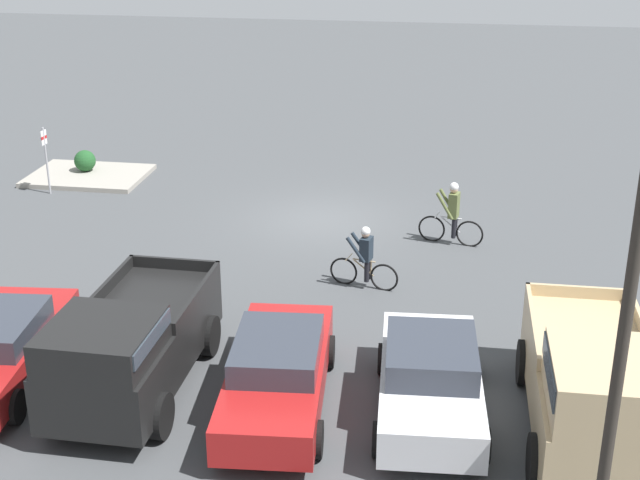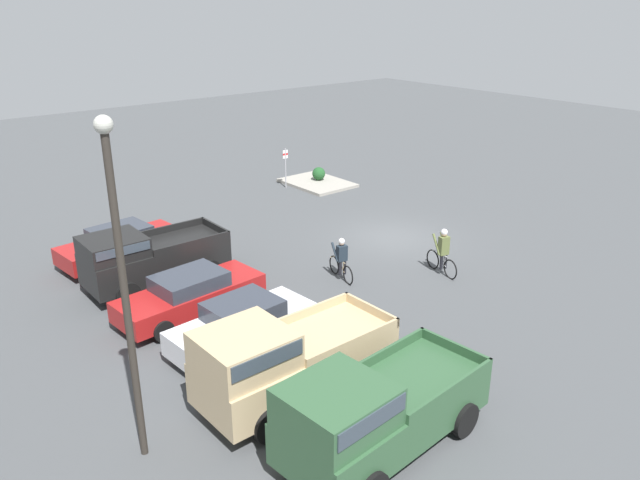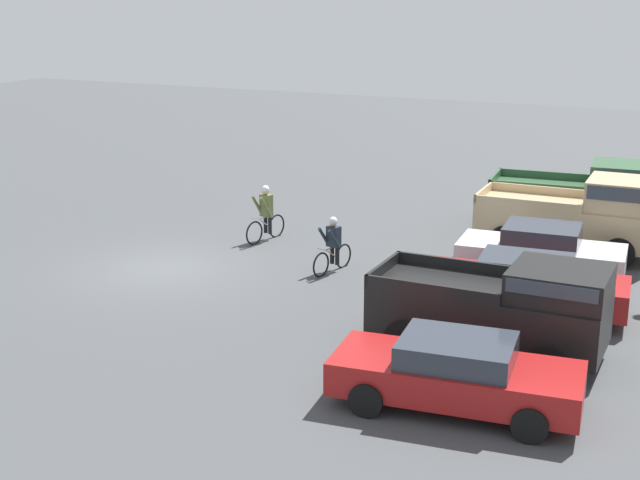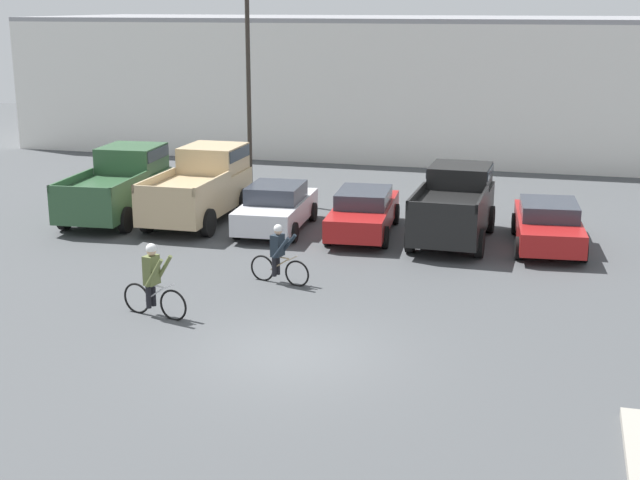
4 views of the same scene
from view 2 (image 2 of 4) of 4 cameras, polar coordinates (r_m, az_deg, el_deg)
name	(u,v)px [view 2 (image 2 of 4)]	position (r m, az deg, el deg)	size (l,w,h in m)	color
ground_plane	(393,237)	(26.64, 6.68, 0.23)	(80.00, 80.00, 0.00)	#424447
pickup_truck_0	(372,411)	(14.03, 4.82, -15.28)	(2.58, 5.31, 2.25)	#2D5133
pickup_truck_1	(284,359)	(15.62, -3.34, -10.82)	(2.31, 5.20, 2.34)	tan
sedan_0	(244,325)	(18.18, -6.98, -7.72)	(2.19, 4.46, 1.48)	silver
sedan_1	(190,294)	(20.28, -11.76, -4.85)	(2.19, 4.90, 1.41)	maroon
pickup_truck_2	(147,257)	(22.42, -15.50, -1.51)	(2.27, 4.92, 2.11)	black
sedan_2	(121,244)	(25.05, -17.74, -0.34)	(2.30, 4.75, 1.38)	maroon
cyclist_0	(341,259)	(22.34, 1.96, -1.72)	(1.71, 0.54, 1.59)	black
cyclist_1	(443,251)	(23.16, 11.16, -1.02)	(1.77, 0.55, 1.77)	black
fire_lane_sign	(285,164)	(33.23, -3.17, 6.97)	(0.06, 0.30, 2.15)	#9E9EA3
lamppost	(122,275)	(12.99, -17.62, -3.06)	(0.36, 0.36, 7.54)	#2D2823
curb_island	(317,183)	(34.13, -0.26, 5.25)	(3.76, 2.78, 0.15)	gray
shrub	(319,174)	(34.32, -0.12, 6.09)	(0.71, 0.71, 0.71)	#1E4C23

